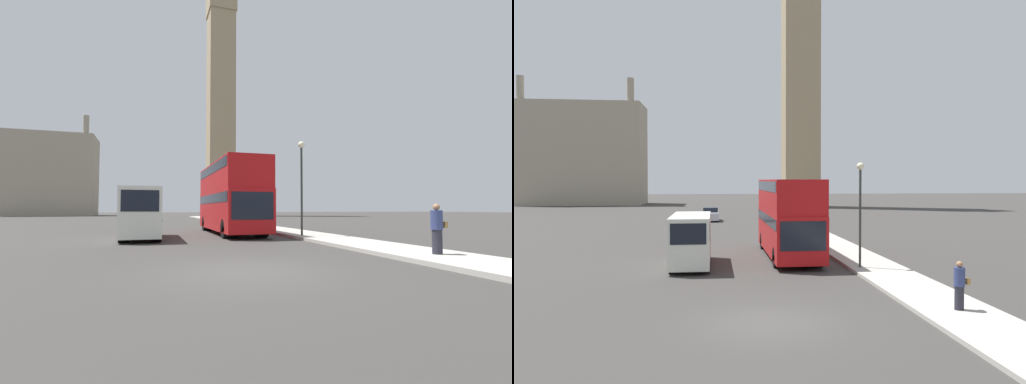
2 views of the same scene
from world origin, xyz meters
The scene contains 8 objects.
ground_plane centered at (0.00, 0.00, 0.00)m, with size 300.00×300.00×0.00m, color #383533.
sidewalk_strip centered at (6.39, 0.00, 0.07)m, with size 2.78×120.00×0.15m.
building_block_distant centered at (-25.89, 80.13, 9.32)m, with size 21.98×10.70×22.66m.
red_double_decker_bus centered at (2.58, 13.25, 2.50)m, with size 2.60×10.18×4.51m.
white_van centered at (-2.89, 10.59, 1.43)m, with size 1.99×5.85×2.67m.
pedestrian centered at (6.44, 0.24, 0.96)m, with size 0.52×0.36×1.63m.
street_lamp centered at (5.52, 8.58, 3.61)m, with size 0.36×0.36×5.20m.
parked_sedan centered at (-2.13, 39.72, 0.69)m, with size 1.76×4.34×1.50m.
Camera 2 is at (-1.66, -15.48, 4.46)m, focal length 35.00 mm.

